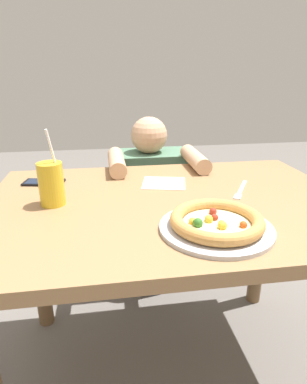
{
  "coord_description": "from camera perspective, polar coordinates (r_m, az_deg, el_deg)",
  "views": [
    {
      "loc": [
        -0.21,
        -0.99,
        1.16
      ],
      "look_at": [
        -0.06,
        0.01,
        0.78
      ],
      "focal_mm": 30.49,
      "sensor_mm": 36.0,
      "label": 1
    }
  ],
  "objects": [
    {
      "name": "ground_plane",
      "position": [
        1.54,
        2.45,
        -28.16
      ],
      "size": [
        8.0,
        8.0,
        0.0
      ],
      "primitive_type": "plane",
      "color": "#66605B"
    },
    {
      "name": "dining_table",
      "position": [
        1.14,
        2.94,
        -6.71
      ],
      "size": [
        1.23,
        0.85,
        0.75
      ],
      "color": "#936D47",
      "rests_on": "ground"
    },
    {
      "name": "pizza_near",
      "position": [
        0.9,
        10.93,
        -5.35
      ],
      "size": [
        0.31,
        0.31,
        0.05
      ],
      "color": "#B7B7BC",
      "rests_on": "dining_table"
    },
    {
      "name": "drink_cup_colored",
      "position": [
        1.08,
        -17.45,
        1.38
      ],
      "size": [
        0.08,
        0.08,
        0.25
      ],
      "color": "gold",
      "rests_on": "dining_table"
    },
    {
      "name": "paper_napkin",
      "position": [
        1.25,
        1.83,
        1.55
      ],
      "size": [
        0.19,
        0.18,
        0.0
      ],
      "primitive_type": "cube",
      "rotation": [
        0.0,
        0.0,
        -0.22
      ],
      "color": "white",
      "rests_on": "dining_table"
    },
    {
      "name": "fork",
      "position": [
        1.22,
        15.0,
        0.29
      ],
      "size": [
        0.12,
        0.18,
        0.0
      ],
      "color": "silver",
      "rests_on": "dining_table"
    },
    {
      "name": "cell_phone",
      "position": [
        1.32,
        -18.64,
        1.63
      ],
      "size": [
        0.16,
        0.1,
        0.01
      ],
      "color": "black",
      "rests_on": "dining_table"
    },
    {
      "name": "diner_seated",
      "position": [
        1.77,
        -0.68,
        -3.95
      ],
      "size": [
        0.42,
        0.53,
        0.94
      ],
      "color": "#333847",
      "rests_on": "ground"
    }
  ]
}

